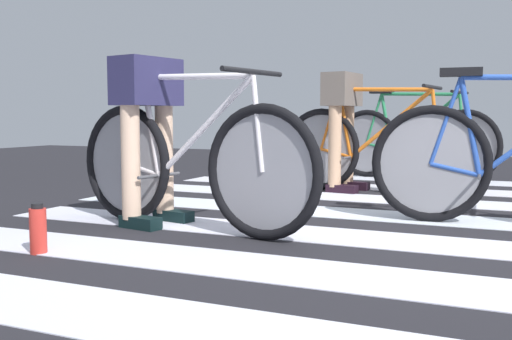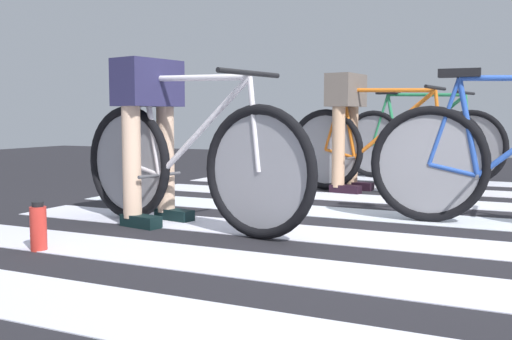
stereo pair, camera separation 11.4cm
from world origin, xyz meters
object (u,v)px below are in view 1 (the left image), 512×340
(cyclist_1_of_4, at_px, (148,117))
(cyclist_3_of_4, at_px, (342,115))
(bicycle_1_of_4, at_px, (188,162))
(water_bottle, at_px, (38,230))
(bicycle_4_of_4, at_px, (413,142))
(bicycle_3_of_4, at_px, (376,148))

(cyclist_1_of_4, xyz_separation_m, cyclist_3_of_4, (0.63, 2.00, 0.02))
(bicycle_1_of_4, xyz_separation_m, water_bottle, (-0.35, -0.81, -0.27))
(bicycle_4_of_4, bearing_deg, bicycle_1_of_4, -91.89)
(bicycle_1_of_4, xyz_separation_m, cyclist_3_of_4, (0.33, 2.06, 0.27))
(bicycle_1_of_4, bearing_deg, cyclist_1_of_4, 180.00)
(bicycle_4_of_4, xyz_separation_m, water_bottle, (-1.10, -4.02, -0.27))
(bicycle_1_of_4, height_order, cyclist_3_of_4, cyclist_3_of_4)
(cyclist_1_of_4, xyz_separation_m, bicycle_4_of_4, (1.06, 3.15, -0.26))
(cyclist_3_of_4, bearing_deg, bicycle_3_of_4, 0.00)
(cyclist_1_of_4, xyz_separation_m, bicycle_3_of_4, (0.94, 1.96, -0.26))
(cyclist_3_of_4, bearing_deg, bicycle_1_of_4, -91.68)
(cyclist_1_of_4, distance_m, bicycle_4_of_4, 3.33)
(bicycle_3_of_4, relative_size, water_bottle, 7.22)
(bicycle_1_of_4, bearing_deg, bicycle_4_of_4, 87.95)
(cyclist_3_of_4, xyz_separation_m, bicycle_4_of_4, (0.42, 1.15, -0.27))
(bicycle_3_of_4, bearing_deg, water_bottle, -101.78)
(bicycle_3_of_4, bearing_deg, bicycle_1_of_4, -100.10)
(bicycle_1_of_4, height_order, water_bottle, bicycle_1_of_4)
(cyclist_1_of_4, distance_m, bicycle_3_of_4, 2.19)
(water_bottle, bearing_deg, bicycle_3_of_4, 70.81)
(bicycle_3_of_4, bearing_deg, bicycle_4_of_4, 92.00)
(cyclist_3_of_4, relative_size, water_bottle, 4.24)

